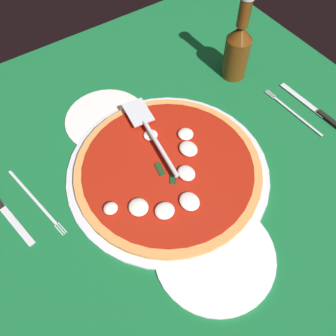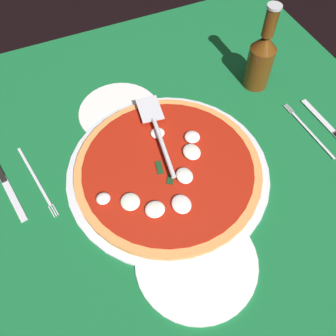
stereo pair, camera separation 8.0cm
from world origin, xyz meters
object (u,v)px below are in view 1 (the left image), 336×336
Objects in this scene: pizza_server at (150,132)px; place_setting_far at (19,206)px; place_setting_near at (305,113)px; beer_bottle at (238,49)px; dinner_plate_right at (106,120)px; dinner_plate_left at (215,255)px; pizza at (168,169)px.

pizza_server is 1.13× the size of place_setting_far.
beer_bottle reaches higher than place_setting_near.
dinner_plate_right is 37.76cm from beer_bottle.
place_setting_near is 23.46cm from beer_bottle.
place_setting_near is at bearing -163.99° from beer_bottle.
beer_bottle is (37.60, -35.89, 8.28)cm from dinner_plate_left.
pizza_server is at bearing -8.83° from pizza.
place_setting_far reaches higher than dinner_plate_left.
pizza is at bearing 81.27° from place_setting_near.
pizza_server is at bearing 67.38° from place_setting_near.
dinner_plate_left is 0.96× the size of pizza_server.
pizza is (-21.46, -3.91, 1.32)cm from dinner_plate_right.
dinner_plate_right is 49.80cm from place_setting_near.
pizza is at bearing 60.36° from place_setting_far.
place_setting_near is (-13.81, -37.19, -3.89)cm from pizza_server.
place_setting_far is (31.66, 27.38, -0.15)cm from dinner_plate_left.
pizza_server is 1.16× the size of place_setting_near.
pizza is at bearing -8.88° from dinner_plate_left.
pizza_server is 32.30cm from beer_bottle.
pizza is at bearing 178.99° from pizza_server.
place_setting_far is (-10.74, 26.74, -0.15)cm from dinner_plate_right.
dinner_plate_left is at bearing -179.14° from dinner_plate_right.
place_setting_far is 0.94× the size of beer_bottle.
place_setting_far reaches higher than dinner_plate_right.
pizza_server reaches higher than place_setting_far.
place_setting_far is at bearing 95.50° from pizza_server.
pizza_server is (-12.04, -5.37, 3.75)cm from dinner_plate_right.
place_setting_near is 70.94cm from place_setting_far.
dinner_plate_right is 0.93× the size of place_setting_far.
dinner_plate_left is at bearing 171.12° from pizza.
pizza reaches higher than place_setting_far.
pizza reaches higher than dinner_plate_right.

